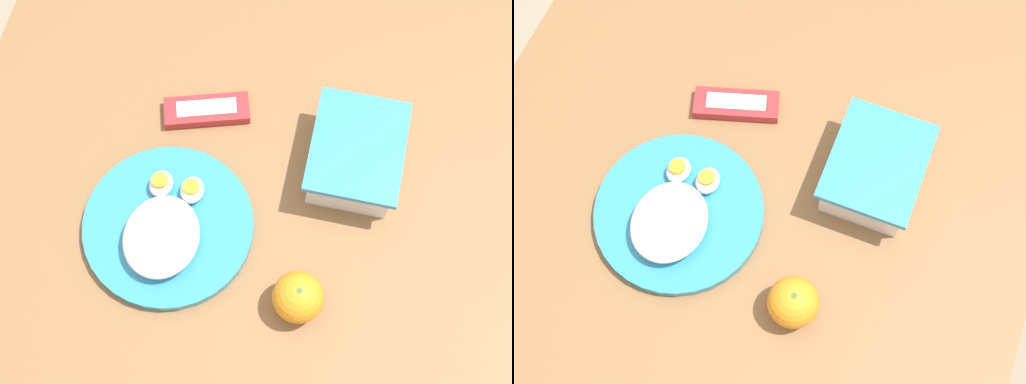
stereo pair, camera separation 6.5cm
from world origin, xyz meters
The scene contains 6 objects.
ground_plane centered at (0.00, 0.00, 0.00)m, with size 10.00×10.00×0.00m, color gray.
table centered at (0.00, 0.00, 0.66)m, with size 1.15×0.89×0.75m.
food_container centered at (-0.07, 0.17, 0.78)m, with size 0.17×0.14×0.07m.
orange_fruit centered at (0.17, 0.13, 0.78)m, with size 0.07×0.07×0.07m.
rice_plate centered at (0.10, -0.08, 0.76)m, with size 0.26×0.26×0.06m.
candy_bar centered at (-0.11, -0.07, 0.75)m, with size 0.09×0.14×0.02m.
Camera 2 is at (0.40, 0.19, 1.76)m, focal length 50.00 mm.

